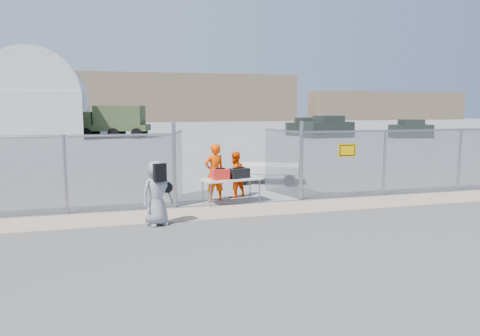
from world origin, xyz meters
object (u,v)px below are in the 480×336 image
object	(u,v)px
folding_table	(231,191)
security_worker_left	(215,172)
security_worker_right	(235,175)
utility_trailer	(267,173)
visitor	(157,193)

from	to	relation	value
folding_table	security_worker_left	size ratio (longest dim) A/B	1.01
security_worker_left	security_worker_right	xyz separation A→B (m)	(0.76, 0.37, -0.15)
security_worker_left	utility_trailer	bearing A→B (deg)	-146.07
folding_table	security_worker_right	bearing A→B (deg)	57.35
folding_table	security_worker_left	bearing A→B (deg)	115.99
folding_table	utility_trailer	distance (m)	4.09
utility_trailer	visitor	bearing A→B (deg)	-107.95
security_worker_left	utility_trailer	world-z (taller)	security_worker_left
security_worker_right	visitor	size ratio (longest dim) A/B	0.92
folding_table	visitor	world-z (taller)	visitor
security_worker_right	utility_trailer	bearing A→B (deg)	-148.68
folding_table	security_worker_right	distance (m)	1.04
utility_trailer	security_worker_left	bearing A→B (deg)	-110.31
security_worker_left	folding_table	bearing A→B (deg)	114.82
folding_table	security_worker_left	world-z (taller)	security_worker_left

